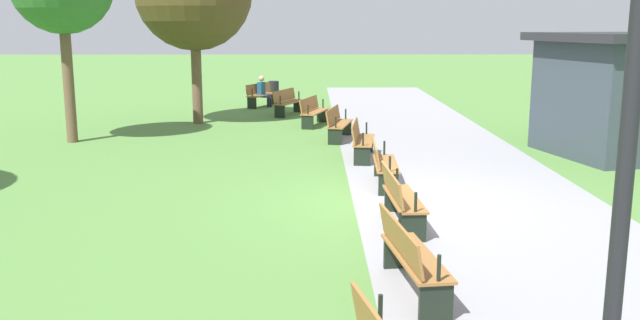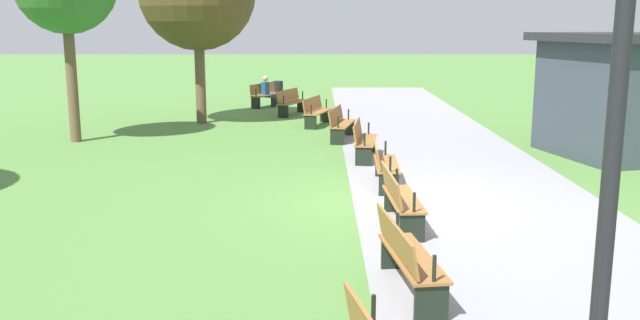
# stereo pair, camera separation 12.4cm
# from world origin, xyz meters

# --- Properties ---
(ground_plane) EXTENTS (120.00, 120.00, 0.00)m
(ground_plane) POSITION_xyz_m (0.00, 0.00, 0.00)
(ground_plane) COLOR #54843D
(path_paving) EXTENTS (45.05, 4.56, 0.01)m
(path_paving) POSITION_xyz_m (0.00, 1.53, 0.00)
(path_paving) COLOR #939399
(path_paving) RESTS_ON ground
(bench_0) EXTENTS (1.81, 1.21, 0.89)m
(bench_0) POSITION_xyz_m (-14.65, -3.47, 0.47)
(bench_0) COLOR #996633
(bench_0) RESTS_ON ground
(bench_1) EXTENTS (1.83, 1.09, 0.89)m
(bench_1) POSITION_xyz_m (-12.13, -2.36, 0.47)
(bench_1) COLOR #996633
(bench_1) RESTS_ON ground
(bench_2) EXTENTS (1.84, 0.97, 0.89)m
(bench_2) POSITION_xyz_m (-9.52, -1.46, 0.47)
(bench_2) COLOR #996633
(bench_2) RESTS_ON ground
(bench_3) EXTENTS (1.84, 0.83, 0.89)m
(bench_3) POSITION_xyz_m (-6.85, -0.78, 0.47)
(bench_3) COLOR #996633
(bench_3) RESTS_ON ground
(bench_4) EXTENTS (1.83, 0.69, 0.89)m
(bench_4) POSITION_xyz_m (-4.13, -0.33, 0.47)
(bench_4) COLOR #996633
(bench_4) RESTS_ON ground
(bench_5) EXTENTS (1.80, 0.55, 0.89)m
(bench_5) POSITION_xyz_m (-1.38, -0.10, 0.47)
(bench_5) COLOR #996633
(bench_5) RESTS_ON ground
(bench_6) EXTENTS (1.80, 0.55, 0.89)m
(bench_6) POSITION_xyz_m (1.38, -0.10, 0.47)
(bench_6) COLOR #996633
(bench_6) RESTS_ON ground
(bench_7) EXTENTS (1.83, 0.69, 0.89)m
(bench_7) POSITION_xyz_m (4.13, -0.33, 0.47)
(bench_7) COLOR #996633
(bench_7) RESTS_ON ground
(person_seated) EXTENTS (0.50, 0.60, 1.20)m
(person_seated) POSITION_xyz_m (-14.51, -3.38, 0.64)
(person_seated) COLOR navy
(person_seated) RESTS_ON ground
(lamp_post) EXTENTS (0.32, 0.32, 3.99)m
(lamp_post) POSITION_xyz_m (8.17, 0.25, 2.78)
(lamp_post) COLOR black
(lamp_post) RESTS_ON ground
(trash_bin) EXTENTS (0.42, 0.42, 0.84)m
(trash_bin) POSITION_xyz_m (-16.43, -3.09, 0.42)
(trash_bin) COLOR black
(trash_bin) RESTS_ON ground
(kiosk) EXTENTS (4.28, 3.86, 2.96)m
(kiosk) POSITION_xyz_m (-4.48, 5.81, 1.52)
(kiosk) COLOR #38424C
(kiosk) RESTS_ON ground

